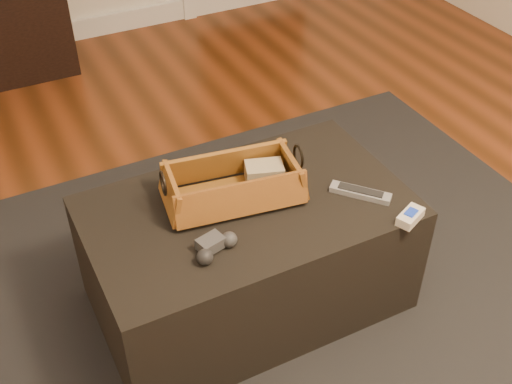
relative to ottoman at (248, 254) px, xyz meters
name	(u,v)px	position (x,y,z in m)	size (l,w,h in m)	color
baseboard	(55,34)	(-0.12, 2.33, -0.16)	(5.00, 0.04, 0.12)	white
area_rug	(255,308)	(0.00, -0.05, -0.22)	(2.60, 2.00, 0.01)	black
ottoman	(248,254)	(0.00, 0.00, 0.00)	(1.00, 0.60, 0.42)	black
tv_remote	(228,196)	(-0.05, 0.04, 0.24)	(0.23, 0.05, 0.02)	black
cloth_bundle	(264,173)	(0.09, 0.07, 0.26)	(0.12, 0.08, 0.06)	tan
wicker_basket	(233,185)	(-0.02, 0.05, 0.26)	(0.46, 0.29, 0.15)	#976622
game_controller	(215,246)	(-0.17, -0.14, 0.23)	(0.15, 0.11, 0.05)	#3A3A3D
silver_remote	(360,192)	(0.34, -0.12, 0.22)	(0.16, 0.17, 0.02)	#93949A
cream_gadget	(410,216)	(0.40, -0.29, 0.23)	(0.11, 0.08, 0.04)	silver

